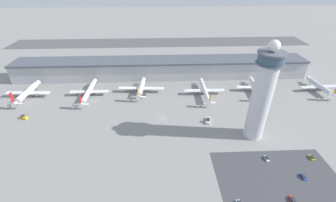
# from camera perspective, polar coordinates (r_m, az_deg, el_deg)

# --- Properties ---
(ground_plane) EXTENTS (1000.00, 1000.00, 0.00)m
(ground_plane) POSITION_cam_1_polar(r_m,az_deg,el_deg) (161.77, -1.31, -4.39)
(ground_plane) COLOR gray
(terminal_building) EXTENTS (275.09, 25.00, 17.88)m
(terminal_building) POSITION_cam_1_polar(r_m,az_deg,el_deg) (218.70, -1.77, 8.34)
(terminal_building) COLOR #B2B2B7
(terminal_building) RESTS_ON ground
(runway_strip) EXTENTS (412.64, 44.00, 0.01)m
(runway_strip) POSITION_cam_1_polar(r_m,az_deg,el_deg) (329.06, -2.08, 14.65)
(runway_strip) COLOR #515154
(runway_strip) RESTS_ON ground
(control_tower) EXTENTS (15.14, 15.14, 61.97)m
(control_tower) POSITION_cam_1_polar(r_m,az_deg,el_deg) (140.85, 22.77, 1.56)
(control_tower) COLOR silver
(control_tower) RESTS_ON ground
(parking_lot_surface) EXTENTS (64.00, 40.00, 0.01)m
(parking_lot_surface) POSITION_cam_1_polar(r_m,az_deg,el_deg) (135.22, 26.24, -17.22)
(parking_lot_surface) COLOR #424247
(parking_lot_surface) RESTS_ON ground
(airplane_gate_alpha) EXTENTS (36.26, 37.72, 14.04)m
(airplane_gate_alpha) POSITION_cam_1_polar(r_m,az_deg,el_deg) (218.05, -32.17, 1.83)
(airplane_gate_alpha) COLOR white
(airplane_gate_alpha) RESTS_ON ground
(airplane_gate_bravo) EXTENTS (32.23, 42.58, 12.18)m
(airplane_gate_bravo) POSITION_cam_1_polar(r_m,az_deg,el_deg) (198.38, -19.50, 2.26)
(airplane_gate_bravo) COLOR white
(airplane_gate_bravo) RESTS_ON ground
(airplane_gate_charlie) EXTENTS (39.50, 33.54, 13.49)m
(airplane_gate_charlie) POSITION_cam_1_polar(r_m,az_deg,el_deg) (193.20, -6.85, 3.30)
(airplane_gate_charlie) COLOR white
(airplane_gate_charlie) RESTS_ON ground
(airplane_gate_delta) EXTENTS (33.90, 42.03, 11.42)m
(airplane_gate_delta) POSITION_cam_1_polar(r_m,az_deg,el_deg) (191.06, 9.31, 2.67)
(airplane_gate_delta) COLOR white
(airplane_gate_delta) RESTS_ON ground
(airplane_gate_echo) EXTENTS (32.79, 36.58, 11.79)m
(airplane_gate_echo) POSITION_cam_1_polar(r_m,az_deg,el_deg) (207.91, 21.44, 3.28)
(airplane_gate_echo) COLOR white
(airplane_gate_echo) RESTS_ON ground
(airplane_gate_foxtrot) EXTENTS (33.26, 34.89, 13.05)m
(airplane_gate_foxtrot) POSITION_cam_1_polar(r_m,az_deg,el_deg) (234.53, 34.20, 3.06)
(airplane_gate_foxtrot) COLOR silver
(airplane_gate_foxtrot) RESTS_ON ground
(service_truck_catering) EXTENTS (6.72, 7.36, 2.56)m
(service_truck_catering) POSITION_cam_1_polar(r_m,az_deg,el_deg) (187.76, -6.59, 1.23)
(service_truck_catering) COLOR black
(service_truck_catering) RESTS_ON ground
(service_truck_fuel) EXTENTS (6.16, 4.34, 2.60)m
(service_truck_fuel) POSITION_cam_1_polar(r_m,az_deg,el_deg) (191.47, -32.80, -3.50)
(service_truck_fuel) COLOR black
(service_truck_fuel) RESTS_ON ground
(service_truck_baggage) EXTENTS (4.44, 7.72, 3.18)m
(service_truck_baggage) POSITION_cam_1_polar(r_m,az_deg,el_deg) (160.17, 10.15, -4.88)
(service_truck_baggage) COLOR black
(service_truck_baggage) RESTS_ON ground
(car_navy_sedan) EXTENTS (1.88, 4.20, 1.47)m
(car_navy_sedan) POSITION_cam_1_polar(r_m,az_deg,el_deg) (154.99, 32.72, -12.01)
(car_navy_sedan) COLOR black
(car_navy_sedan) RESTS_ON ground
(car_black_suv) EXTENTS (1.98, 4.63, 1.46)m
(car_black_suv) POSITION_cam_1_polar(r_m,az_deg,el_deg) (128.23, 29.07, -21.16)
(car_black_suv) COLOR black
(car_black_suv) RESTS_ON ground
(car_white_wagon) EXTENTS (1.91, 4.18, 1.39)m
(car_white_wagon) POSITION_cam_1_polar(r_m,az_deg,el_deg) (141.12, 31.08, -16.16)
(car_white_wagon) COLOR black
(car_white_wagon) RESTS_ON ground
(car_silver_sedan) EXTENTS (1.82, 4.49, 1.48)m
(car_silver_sedan) POSITION_cam_1_polar(r_m,az_deg,el_deg) (142.57, 23.78, -13.20)
(car_silver_sedan) COLOR black
(car_silver_sedan) RESTS_ON ground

